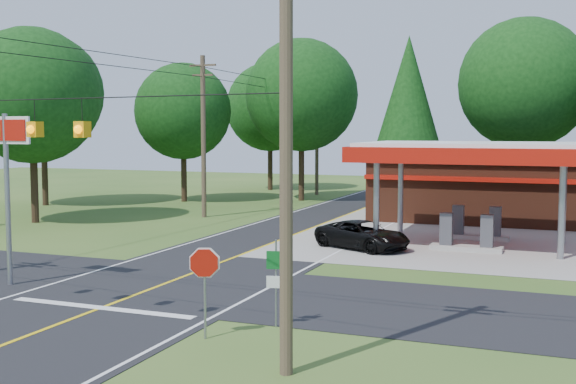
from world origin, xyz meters
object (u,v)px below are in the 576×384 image
at_px(suv_car, 363,235).
at_px(octagonal_stop_sign, 204,270).
at_px(gas_canopy, 473,155).
at_px(big_stop_sign, 6,161).

relative_size(suv_car, octagonal_stop_sign, 1.88).
height_order(gas_canopy, suv_car, gas_canopy).
xyz_separation_m(suv_car, octagonal_stop_sign, (0.00, -15.25, 1.19)).
xyz_separation_m(gas_canopy, big_stop_sign, (-14.00, -15.01, 0.14)).
distance_m(gas_canopy, octagonal_stop_sign, 18.96).
height_order(gas_canopy, octagonal_stop_sign, gas_canopy).
bearing_deg(gas_canopy, octagonal_stop_sign, -103.85).
distance_m(gas_canopy, big_stop_sign, 20.53).
height_order(suv_car, big_stop_sign, big_stop_sign).
height_order(suv_car, octagonal_stop_sign, octagonal_stop_sign).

